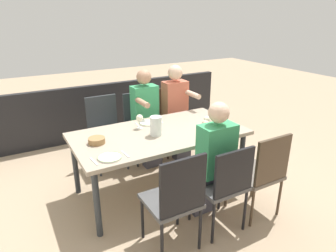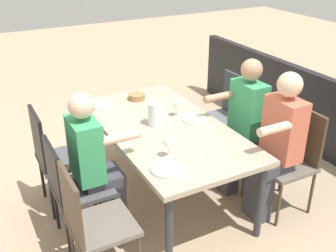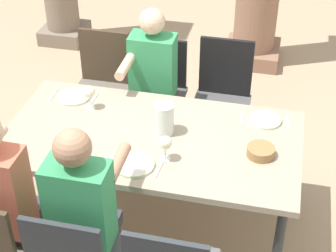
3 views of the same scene
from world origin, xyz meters
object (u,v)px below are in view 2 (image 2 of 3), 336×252
Objects in this scene: chair_mid_north at (72,184)px; wine_glass_0 at (168,142)px; chair_east_south at (226,112)px; chair_mid_south at (257,133)px; diner_man_white at (277,143)px; plate_1 at (195,119)px; chair_west_north at (90,220)px; wine_glass_1 at (177,104)px; chair_west_south at (292,155)px; plate_0 at (167,169)px; plate_2 at (102,105)px; chair_east_north at (54,153)px; dining_table at (164,132)px; diner_woman_green at (241,123)px; diner_guest_third at (95,162)px; bread_basket at (137,97)px; water_pitcher at (155,115)px.

wine_glass_0 is (-0.30, -0.70, 0.34)m from chair_mid_north.
chair_mid_south is at bearing 179.89° from chair_east_south.
diner_man_white is at bearing 156.83° from chair_mid_south.
plate_1 is (-0.36, 0.61, 0.20)m from chair_east_south.
wine_glass_0 is at bearing -113.31° from chair_mid_north.
chair_west_north is 5.43× the size of wine_glass_0.
plate_1 is at bearing 32.22° from diner_man_white.
chair_west_north is at bearing 125.37° from wine_glass_1.
plate_0 is (0.01, 1.24, 0.22)m from chair_west_south.
chair_west_north is 0.47m from chair_mid_north.
wine_glass_1 is 0.73× the size of plate_2.
chair_mid_north is 3.67× the size of plate_1.
plate_1 is (-0.36, -1.23, 0.21)m from chair_east_north.
chair_mid_south reaches higher than dining_table.
chair_east_north is 1.19m from wine_glass_1.
diner_man_white is 0.96m from wine_glass_1.
diner_woman_green is (0.48, -1.64, 0.17)m from chair_west_north.
diner_man_white is at bearing 168.41° from chair_east_south.
chair_east_north is 0.73× the size of diner_man_white.
diner_woman_green is 1.03× the size of diner_guest_third.
chair_mid_north is 1.91m from chair_east_south.
chair_west_north is 1.69m from bread_basket.
chair_east_south is at bearing -74.86° from water_pitcher.
water_pitcher is (0.07, 0.06, 0.16)m from dining_table.
chair_west_north is at bearing 118.45° from chair_east_south.
chair_mid_north is at bearing 132.72° from bread_basket.
bread_basket is at bearing -3.62° from dining_table.
wine_glass_0 reaches higher than chair_mid_north.
chair_east_north is at bearing 61.59° from chair_west_south.
chair_mid_south is 4.12× the size of plate_2.
diner_woman_green reaches higher than dining_table.
diner_woman_green is 1.43m from diner_guest_third.
chair_west_north is 5.42× the size of bread_basket.
water_pitcher is (-0.26, -0.87, 0.29)m from chair_east_north.
diner_man_white is 7.77× the size of wine_glass_0.
chair_east_south reaches higher than plate_1.
diner_guest_third is at bearing 107.88° from chair_east_south.
chair_west_south is 4.16× the size of plate_2.
plate_1 and plate_2 have the same top height.
diner_man_white is at bearing -90.10° from chair_west_north.
plate_2 reaches higher than dining_table.
water_pitcher reaches higher than bread_basket.
diner_guest_third is at bearing 156.82° from plate_2.
wine_glass_1 is 0.28m from water_pitcher.
chair_east_south is (1.00, 0.00, 0.02)m from chair_west_south.
plate_0 is 0.78m from water_pitcher.
diner_woman_green is (-0.52, 0.21, 0.14)m from chair_east_south.
chair_east_south is (-0.00, -1.84, 0.01)m from chair_east_north.
plate_1 reaches higher than dining_table.
wine_glass_0 is at bearing -139.47° from chair_east_north.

